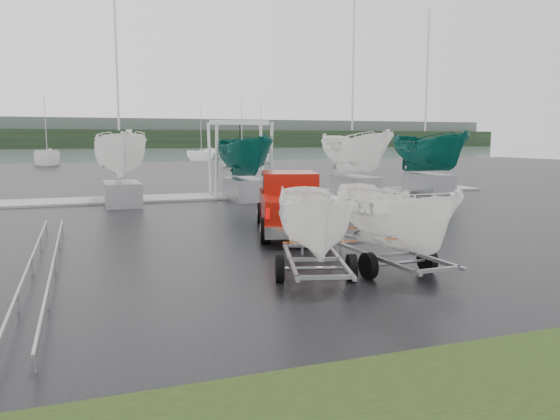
% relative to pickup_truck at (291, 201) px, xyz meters
% --- Properties ---
extents(ground_plane, '(120.00, 120.00, 0.00)m').
position_rel_pickup_truck_xyz_m(ground_plane, '(1.41, -1.53, -1.03)').
color(ground_plane, black).
rests_on(ground_plane, ground).
extents(lake, '(300.00, 300.00, 0.00)m').
position_rel_pickup_truck_xyz_m(lake, '(1.41, 98.47, -1.04)').
color(lake, gray).
rests_on(lake, ground).
extents(dock, '(30.00, 3.00, 0.12)m').
position_rel_pickup_truck_xyz_m(dock, '(1.41, 11.47, -0.98)').
color(dock, gray).
rests_on(dock, ground).
extents(treeline, '(300.00, 8.00, 6.00)m').
position_rel_pickup_truck_xyz_m(treeline, '(1.41, 168.47, 1.97)').
color(treeline, black).
rests_on(treeline, ground).
extents(far_hill, '(300.00, 6.00, 10.00)m').
position_rel_pickup_truck_xyz_m(far_hill, '(1.41, 176.47, 3.97)').
color(far_hill, '#4C5651').
rests_on(far_hill, ground).
extents(pickup_truck, '(3.59, 6.26, 1.97)m').
position_rel_pickup_truck_xyz_m(pickup_truck, '(0.00, 0.00, 0.00)').
color(pickup_truck, maroon).
rests_on(pickup_truck, ground).
extents(trailer_hitched, '(2.14, 3.79, 4.64)m').
position_rel_pickup_truck_xyz_m(trailer_hitched, '(-1.82, -6.21, 1.50)').
color(trailer_hitched, '#92959A').
rests_on(trailer_hitched, ground).
extents(trailer_parked, '(1.80, 3.64, 4.77)m').
position_rel_pickup_truck_xyz_m(trailer_parked, '(0.12, -6.38, 1.56)').
color(trailer_parked, '#92959A').
rests_on(trailer_parked, ground).
extents(boat_hoist, '(3.30, 2.18, 4.12)m').
position_rel_pickup_truck_xyz_m(boat_hoist, '(1.48, 11.47, 1.64)').
color(boat_hoist, silver).
rests_on(boat_hoist, ground).
extents(keelboat_0, '(2.36, 3.20, 10.52)m').
position_rel_pickup_truck_xyz_m(keelboat_0, '(-4.89, 9.47, 2.71)').
color(keelboat_0, '#92959A').
rests_on(keelboat_0, ground).
extents(keelboat_1, '(2.17, 3.20, 6.88)m').
position_rel_pickup_truck_xyz_m(keelboat_1, '(1.22, 9.67, 2.38)').
color(keelboat_1, '#92959A').
rests_on(keelboat_1, ground).
extents(keelboat_2, '(2.42, 3.20, 10.59)m').
position_rel_pickup_truck_xyz_m(keelboat_2, '(7.48, 9.47, 2.82)').
color(keelboat_2, '#92959A').
rests_on(keelboat_2, ground).
extents(keelboat_3, '(2.41, 3.20, 10.57)m').
position_rel_pickup_truck_xyz_m(keelboat_3, '(12.43, 9.77, 2.79)').
color(keelboat_3, '#92959A').
rests_on(keelboat_3, ground).
extents(mast_rack_0, '(0.56, 6.50, 0.06)m').
position_rel_pickup_truck_xyz_m(mast_rack_0, '(-7.59, -0.53, -0.68)').
color(mast_rack_0, '#92959A').
rests_on(mast_rack_0, ground).
extents(mast_rack_1, '(0.56, 6.50, 0.06)m').
position_rel_pickup_truck_xyz_m(mast_rack_1, '(-7.59, -6.53, -0.68)').
color(mast_rack_1, '#92959A').
rests_on(mast_rack_1, ground).
extents(moored_boat_1, '(3.25, 3.33, 12.02)m').
position_rel_pickup_truck_xyz_m(moored_boat_1, '(-10.42, 53.82, -1.03)').
color(moored_boat_1, white).
rests_on(moored_boat_1, ground).
extents(moored_boat_2, '(3.23, 3.19, 11.21)m').
position_rel_pickup_truck_xyz_m(moored_boat_2, '(10.86, 43.72, -1.02)').
color(moored_boat_2, white).
rests_on(moored_boat_2, ground).
extents(moored_boat_3, '(2.68, 2.73, 11.01)m').
position_rel_pickup_truck_xyz_m(moored_boat_3, '(15.67, 51.40, -1.02)').
color(moored_boat_3, white).
rests_on(moored_boat_3, ground).
extents(moored_boat_5, '(3.73, 3.73, 11.46)m').
position_rel_pickup_truck_xyz_m(moored_boat_5, '(10.36, 63.96, -1.03)').
color(moored_boat_5, white).
rests_on(moored_boat_5, ground).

